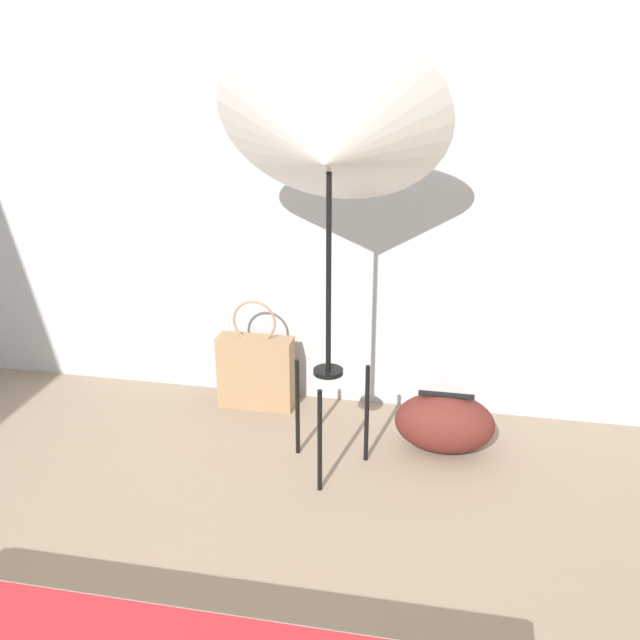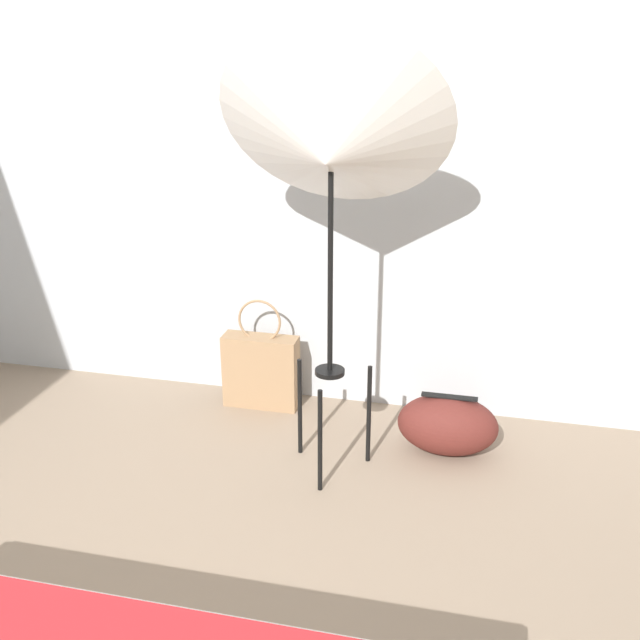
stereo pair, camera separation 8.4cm
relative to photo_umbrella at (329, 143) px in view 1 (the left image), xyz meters
The scene contains 4 objects.
wall_back 0.82m from the photo_umbrella, 124.54° to the left, with size 8.00×0.05×2.60m.
photo_umbrella is the anchor object (origin of this frame).
tote_bag 1.38m from the photo_umbrella, 133.42° to the left, with size 0.38×0.12×0.57m.
duffel_bag 1.37m from the photo_umbrella, 26.60° to the left, with size 0.45×0.27×0.28m.
Camera 1 is at (0.99, -1.15, 1.78)m, focal length 42.00 mm.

